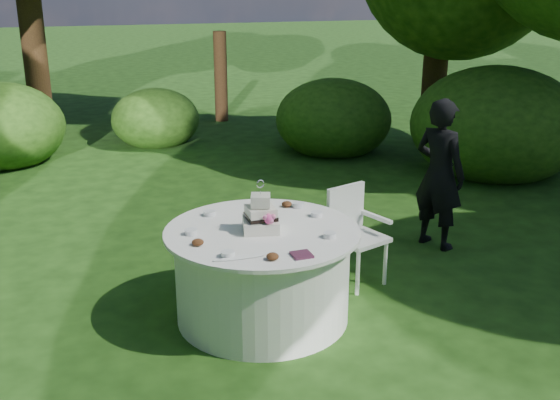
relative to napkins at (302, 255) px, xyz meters
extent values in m
plane|color=#18360E|center=(-0.11, 0.60, -0.78)|extent=(80.00, 80.00, 0.00)
cube|color=#4D2138|center=(0.00, 0.00, 0.00)|extent=(0.14, 0.14, 0.02)
ellipsoid|color=white|center=(-0.39, 0.11, 0.00)|extent=(0.48, 0.07, 0.01)
imported|color=black|center=(2.07, 1.47, 0.00)|extent=(0.56, 0.67, 1.56)
cylinder|color=white|center=(-0.11, 0.60, -0.41)|extent=(1.40, 1.40, 0.74)
cylinder|color=white|center=(-0.11, 0.60, -0.02)|extent=(1.56, 1.56, 0.03)
cube|color=white|center=(-0.12, 0.58, 0.04)|extent=(0.34, 0.34, 0.09)
cube|color=beige|center=(-0.12, 0.58, 0.14)|extent=(0.22, 0.22, 0.09)
cube|color=beige|center=(-0.12, 0.58, 0.24)|extent=(0.19, 0.19, 0.09)
cube|color=black|center=(-0.12, 0.58, 0.11)|extent=(0.23, 0.23, 0.03)
sphere|color=#F849A1|center=(-0.09, 0.45, 0.13)|extent=(0.07, 0.07, 0.07)
cylinder|color=silver|center=(-0.12, 0.58, 0.32)|extent=(0.01, 0.01, 0.05)
torus|color=silver|center=(-0.12, 0.58, 0.38)|extent=(0.07, 0.02, 0.07)
cube|color=silver|center=(0.91, 0.91, -0.34)|extent=(0.54, 0.54, 0.04)
cube|color=white|center=(0.85, 1.10, -0.10)|extent=(0.42, 0.17, 0.42)
cylinder|color=silver|center=(0.80, 0.70, -0.57)|extent=(0.04, 0.04, 0.42)
cylinder|color=silver|center=(1.13, 0.80, -0.57)|extent=(0.04, 0.04, 0.42)
cylinder|color=white|center=(0.70, 1.02, -0.57)|extent=(0.04, 0.04, 0.42)
cylinder|color=white|center=(1.02, 1.13, -0.57)|extent=(0.04, 0.04, 0.42)
cube|color=white|center=(0.72, 0.85, -0.18)|extent=(0.15, 0.38, 0.04)
cube|color=white|center=(1.11, 0.98, -0.18)|extent=(0.15, 0.38, 0.04)
cylinder|color=white|center=(0.33, 0.26, 0.01)|extent=(0.10, 0.10, 0.04)
cylinder|color=white|center=(-0.50, 0.16, 0.01)|extent=(0.10, 0.10, 0.04)
cylinder|color=white|center=(0.42, 0.73, 0.01)|extent=(0.10, 0.10, 0.04)
cylinder|color=white|center=(0.36, 1.01, 0.01)|extent=(0.10, 0.10, 0.04)
cylinder|color=white|center=(-0.66, 0.68, 0.01)|extent=(0.10, 0.10, 0.04)
cylinder|color=white|center=(-0.42, 1.05, 0.01)|extent=(0.10, 0.10, 0.04)
ellipsoid|color=#562D16|center=(-0.66, 0.44, 0.02)|extent=(0.09, 0.09, 0.05)
ellipsoid|color=#562D16|center=(0.27, 1.05, 0.02)|extent=(0.09, 0.09, 0.05)
ellipsoid|color=#562D16|center=(-0.22, 0.01, 0.02)|extent=(0.09, 0.09, 0.05)
camera|label=1|loc=(-1.58, -4.02, 1.85)|focal=42.00mm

